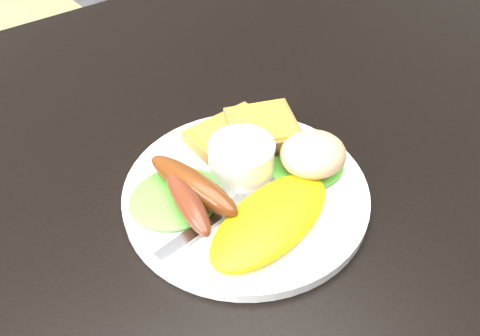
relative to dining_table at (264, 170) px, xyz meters
The scene contains 13 objects.
dining_table is the anchor object (origin of this frame).
dining_chair 0.98m from the dining_table, 93.67° to the left, with size 0.36×0.36×0.04m, color tan.
plate 0.07m from the dining_table, 141.75° to the right, with size 0.23×0.23×0.01m, color white.
lettuce_left 0.12m from the dining_table, behind, with size 0.09×0.08×0.01m, color #2A851D.
lettuce_right 0.06m from the dining_table, 70.97° to the right, with size 0.07×0.07×0.01m, color green.
omelette 0.11m from the dining_table, 122.91° to the right, with size 0.14×0.07×0.02m, color yellow.
sausage_a 0.13m from the dining_table, 161.22° to the right, with size 0.02×0.09×0.02m, color maroon.
sausage_b 0.11m from the dining_table, 166.04° to the right, with size 0.03×0.11×0.03m, color #5D2F12.
ramekin 0.07m from the dining_table, 156.35° to the right, with size 0.06×0.06×0.04m, color white.
toast_a 0.05m from the dining_table, 141.64° to the left, with size 0.08×0.08×0.01m, color #956026.
toast_b 0.05m from the dining_table, 69.43° to the left, with size 0.07×0.07×0.01m, color olive.
potato_salad 0.08m from the dining_table, 73.26° to the right, with size 0.06×0.06×0.03m, color #CAB48C.
fork 0.10m from the dining_table, 147.68° to the right, with size 0.15×0.01×0.00m, color #ADAFB7.
Camera 1 is at (-0.25, -0.34, 1.14)m, focal length 42.00 mm.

